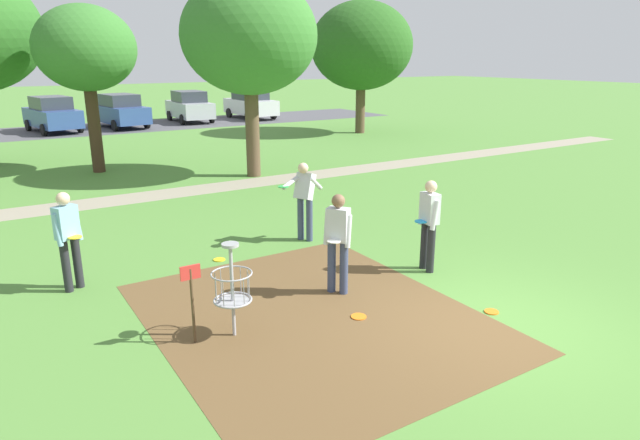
{
  "coord_description": "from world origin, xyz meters",
  "views": [
    {
      "loc": [
        -6.18,
        -4.85,
        3.84
      ],
      "look_at": [
        -1.08,
        3.24,
        1.0
      ],
      "focal_mm": 31.03,
      "sensor_mm": 36.0,
      "label": 1
    }
  ],
  "objects_px": {
    "disc_golf_basket": "(228,287)",
    "frisbee_near_basket": "(219,260)",
    "parked_car_center_left": "(120,111)",
    "frisbee_mid_grass": "(359,317)",
    "player_waiting_left": "(304,196)",
    "player_throwing": "(338,238)",
    "tree_mid_center": "(249,36)",
    "parked_car_center_right": "(190,106)",
    "parked_car_rightmost": "(251,104)",
    "player_foreground_watching": "(68,236)",
    "player_waiting_right": "(429,220)",
    "frisbee_by_tee": "(491,312)",
    "tree_mid_left": "(362,46)",
    "tree_mid_right": "(85,49)",
    "parked_car_leftmost": "(52,114)"
  },
  "relations": [
    {
      "from": "player_waiting_left",
      "to": "frisbee_by_tee",
      "type": "height_order",
      "value": "player_waiting_left"
    },
    {
      "from": "player_foreground_watching",
      "to": "player_waiting_right",
      "type": "relative_size",
      "value": 1.0
    },
    {
      "from": "player_throwing",
      "to": "tree_mid_right",
      "type": "xyz_separation_m",
      "value": [
        -1.28,
        12.87,
        3.09
      ]
    },
    {
      "from": "player_waiting_right",
      "to": "parked_car_rightmost",
      "type": "xyz_separation_m",
      "value": [
        8.58,
        25.71,
        -0.05
      ]
    },
    {
      "from": "player_waiting_right",
      "to": "tree_mid_center",
      "type": "bearing_deg",
      "value": 84.09
    },
    {
      "from": "parked_car_rightmost",
      "to": "parked_car_leftmost",
      "type": "bearing_deg",
      "value": -177.73
    },
    {
      "from": "player_waiting_right",
      "to": "parked_car_rightmost",
      "type": "bearing_deg",
      "value": 71.54
    },
    {
      "from": "player_waiting_left",
      "to": "parked_car_rightmost",
      "type": "relative_size",
      "value": 0.4
    },
    {
      "from": "frisbee_mid_grass",
      "to": "player_throwing",
      "type": "bearing_deg",
      "value": 75.47
    },
    {
      "from": "tree_mid_center",
      "to": "frisbee_mid_grass",
      "type": "bearing_deg",
      "value": -107.19
    },
    {
      "from": "tree_mid_left",
      "to": "frisbee_by_tee",
      "type": "bearing_deg",
      "value": -120.58
    },
    {
      "from": "parked_car_center_right",
      "to": "parked_car_rightmost",
      "type": "distance_m",
      "value": 3.95
    },
    {
      "from": "tree_mid_center",
      "to": "parked_car_leftmost",
      "type": "xyz_separation_m",
      "value": [
        -4.06,
        15.81,
        -3.52
      ]
    },
    {
      "from": "disc_golf_basket",
      "to": "frisbee_mid_grass",
      "type": "relative_size",
      "value": 5.82
    },
    {
      "from": "tree_mid_left",
      "to": "tree_mid_center",
      "type": "bearing_deg",
      "value": -143.74
    },
    {
      "from": "tree_mid_right",
      "to": "parked_car_center_left",
      "type": "height_order",
      "value": "tree_mid_right"
    },
    {
      "from": "frisbee_near_basket",
      "to": "tree_mid_right",
      "type": "distance_m",
      "value": 11.11
    },
    {
      "from": "frisbee_mid_grass",
      "to": "tree_mid_right",
      "type": "xyz_separation_m",
      "value": [
        -1.04,
        13.82,
        4.04
      ]
    },
    {
      "from": "player_throwing",
      "to": "player_waiting_right",
      "type": "xyz_separation_m",
      "value": [
        1.98,
        -0.04,
        0.0
      ]
    },
    {
      "from": "disc_golf_basket",
      "to": "player_throwing",
      "type": "height_order",
      "value": "player_throwing"
    },
    {
      "from": "frisbee_near_basket",
      "to": "tree_mid_center",
      "type": "height_order",
      "value": "tree_mid_center"
    },
    {
      "from": "player_waiting_right",
      "to": "parked_car_leftmost",
      "type": "height_order",
      "value": "parked_car_leftmost"
    },
    {
      "from": "frisbee_mid_grass",
      "to": "parked_car_rightmost",
      "type": "bearing_deg",
      "value": 67.91
    },
    {
      "from": "disc_golf_basket",
      "to": "player_foreground_watching",
      "type": "relative_size",
      "value": 0.81
    },
    {
      "from": "frisbee_by_tee",
      "to": "tree_mid_left",
      "type": "bearing_deg",
      "value": 59.42
    },
    {
      "from": "parked_car_center_left",
      "to": "parked_car_rightmost",
      "type": "bearing_deg",
      "value": 3.24
    },
    {
      "from": "player_waiting_left",
      "to": "player_throwing",
      "type": "bearing_deg",
      "value": -109.43
    },
    {
      "from": "tree_mid_center",
      "to": "parked_car_center_left",
      "type": "bearing_deg",
      "value": 92.12
    },
    {
      "from": "player_throwing",
      "to": "frisbee_mid_grass",
      "type": "xyz_separation_m",
      "value": [
        -0.25,
        -0.95,
        -0.96
      ]
    },
    {
      "from": "tree_mid_right",
      "to": "parked_car_center_right",
      "type": "bearing_deg",
      "value": 58.87
    },
    {
      "from": "frisbee_by_tee",
      "to": "parked_car_center_left",
      "type": "distance_m",
      "value": 27.15
    },
    {
      "from": "player_throwing",
      "to": "parked_car_center_left",
      "type": "relative_size",
      "value": 0.39
    },
    {
      "from": "frisbee_mid_grass",
      "to": "player_waiting_left",
      "type": "bearing_deg",
      "value": 71.83
    },
    {
      "from": "player_waiting_right",
      "to": "parked_car_center_right",
      "type": "relative_size",
      "value": 0.4
    },
    {
      "from": "frisbee_mid_grass",
      "to": "parked_car_center_right",
      "type": "height_order",
      "value": "parked_car_center_right"
    },
    {
      "from": "tree_mid_center",
      "to": "frisbee_near_basket",
      "type": "bearing_deg",
      "value": -120.52
    },
    {
      "from": "disc_golf_basket",
      "to": "frisbee_near_basket",
      "type": "bearing_deg",
      "value": 70.57
    },
    {
      "from": "frisbee_near_basket",
      "to": "player_throwing",
      "type": "bearing_deg",
      "value": -66.43
    },
    {
      "from": "tree_mid_left",
      "to": "parked_car_center_left",
      "type": "bearing_deg",
      "value": 138.39
    },
    {
      "from": "player_waiting_left",
      "to": "tree_mid_right",
      "type": "distance_m",
      "value": 10.87
    },
    {
      "from": "frisbee_mid_grass",
      "to": "tree_mid_left",
      "type": "distance_m",
      "value": 21.82
    },
    {
      "from": "frisbee_mid_grass",
      "to": "parked_car_rightmost",
      "type": "xyz_separation_m",
      "value": [
        10.81,
        26.62,
        0.91
      ]
    },
    {
      "from": "player_foreground_watching",
      "to": "parked_car_center_left",
      "type": "xyz_separation_m",
      "value": [
        6.11,
        22.7,
        -0.05
      ]
    },
    {
      "from": "tree_mid_center",
      "to": "parked_car_center_right",
      "type": "relative_size",
      "value": 1.48
    },
    {
      "from": "disc_golf_basket",
      "to": "tree_mid_left",
      "type": "relative_size",
      "value": 0.21
    },
    {
      "from": "frisbee_near_basket",
      "to": "parked_car_center_left",
      "type": "relative_size",
      "value": 0.05
    },
    {
      "from": "frisbee_mid_grass",
      "to": "tree_mid_center",
      "type": "bearing_deg",
      "value": 72.81
    },
    {
      "from": "tree_mid_left",
      "to": "parked_car_rightmost",
      "type": "height_order",
      "value": "tree_mid_left"
    },
    {
      "from": "player_throwing",
      "to": "frisbee_near_basket",
      "type": "bearing_deg",
      "value": 113.57
    },
    {
      "from": "player_foreground_watching",
      "to": "tree_mid_right",
      "type": "distance_m",
      "value": 11.08
    }
  ]
}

